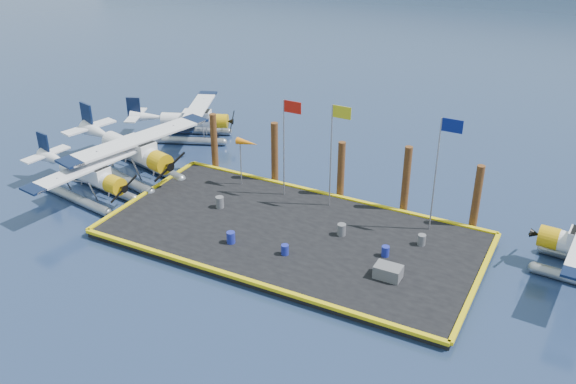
# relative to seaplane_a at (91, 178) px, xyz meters

# --- Properties ---
(ground) EXTENTS (4000.00, 4000.00, 0.00)m
(ground) POSITION_rel_seaplane_a_xyz_m (12.97, 1.33, -1.38)
(ground) COLOR #162744
(ground) RESTS_ON ground
(dock) EXTENTS (20.00, 10.00, 0.40)m
(dock) POSITION_rel_seaplane_a_xyz_m (12.97, 1.33, -1.18)
(dock) COLOR black
(dock) RESTS_ON ground
(dock_bumpers) EXTENTS (20.25, 10.25, 0.18)m
(dock_bumpers) POSITION_rel_seaplane_a_xyz_m (12.97, 1.33, -0.89)
(dock_bumpers) COLOR #D6BD0C
(dock_bumpers) RESTS_ON dock
(seaplane_a) EXTENTS (8.18, 8.98, 3.17)m
(seaplane_a) POSITION_rel_seaplane_a_xyz_m (0.00, 0.00, 0.00)
(seaplane_a) COLOR gray
(seaplane_a) RESTS_ON ground
(seaplane_b) EXTENTS (9.81, 10.58, 3.76)m
(seaplane_b) POSITION_rel_seaplane_a_xyz_m (0.42, 3.62, 0.26)
(seaplane_b) COLOR gray
(seaplane_b) RESTS_ON ground
(seaplane_c) EXTENTS (8.02, 8.48, 3.08)m
(seaplane_c) POSITION_rel_seaplane_a_xyz_m (-0.03, 10.63, -0.04)
(seaplane_c) COLOR gray
(seaplane_c) RESTS_ON ground
(drum_0) EXTENTS (0.48, 0.48, 0.68)m
(drum_0) POSITION_rel_seaplane_a_xyz_m (7.94, 1.94, -0.64)
(drum_0) COLOR #57575C
(drum_0) RESTS_ON dock
(drum_1) EXTENTS (0.39, 0.39, 0.55)m
(drum_1) POSITION_rel_seaplane_a_xyz_m (13.65, -0.78, -0.70)
(drum_1) COLOR navy
(drum_1) RESTS_ON dock
(drum_2) EXTENTS (0.40, 0.40, 0.57)m
(drum_2) POSITION_rel_seaplane_a_xyz_m (18.25, 1.45, -0.70)
(drum_2) COLOR navy
(drum_2) RESTS_ON dock
(drum_3) EXTENTS (0.45, 0.45, 0.64)m
(drum_3) POSITION_rel_seaplane_a_xyz_m (10.60, -1.09, -0.66)
(drum_3) COLOR navy
(drum_3) RESTS_ON dock
(drum_4) EXTENTS (0.42, 0.42, 0.60)m
(drum_4) POSITION_rel_seaplane_a_xyz_m (19.57, 3.36, -0.68)
(drum_4) COLOR #57575C
(drum_4) RESTS_ON dock
(drum_5) EXTENTS (0.47, 0.47, 0.66)m
(drum_5) POSITION_rel_seaplane_a_xyz_m (15.45, 2.34, -0.65)
(drum_5) COLOR #57575C
(drum_5) RESTS_ON dock
(crate) EXTENTS (1.30, 0.87, 0.65)m
(crate) POSITION_rel_seaplane_a_xyz_m (19.02, -0.30, -0.66)
(crate) COLOR #57575C
(crate) RESTS_ON dock
(flagpole_red) EXTENTS (1.14, 0.08, 6.00)m
(flagpole_red) POSITION_rel_seaplane_a_xyz_m (10.68, 5.13, 3.01)
(flagpole_red) COLOR #9A99A1
(flagpole_red) RESTS_ON dock
(flagpole_yellow) EXTENTS (1.14, 0.08, 6.20)m
(flagpole_yellow) POSITION_rel_seaplane_a_xyz_m (13.68, 5.13, 3.13)
(flagpole_yellow) COLOR #9A99A1
(flagpole_yellow) RESTS_ON dock
(flagpole_blue) EXTENTS (1.14, 0.08, 6.50)m
(flagpole_blue) POSITION_rel_seaplane_a_xyz_m (19.67, 5.13, 3.30)
(flagpole_blue) COLOR #9A99A1
(flagpole_blue) RESTS_ON dock
(windsock) EXTENTS (1.40, 0.44, 3.12)m
(windsock) POSITION_rel_seaplane_a_xyz_m (7.95, 5.13, 1.85)
(windsock) COLOR #9A99A1
(windsock) RESTS_ON dock
(piling_0) EXTENTS (0.44, 0.44, 4.00)m
(piling_0) POSITION_rel_seaplane_a_xyz_m (4.47, 6.73, 0.62)
(piling_0) COLOR #482614
(piling_0) RESTS_ON ground
(piling_1) EXTENTS (0.44, 0.44, 4.20)m
(piling_1) POSITION_rel_seaplane_a_xyz_m (8.97, 6.73, 0.72)
(piling_1) COLOR #482614
(piling_1) RESTS_ON ground
(piling_2) EXTENTS (0.44, 0.44, 3.80)m
(piling_2) POSITION_rel_seaplane_a_xyz_m (13.47, 6.73, 0.52)
(piling_2) COLOR #482614
(piling_2) RESTS_ON ground
(piling_3) EXTENTS (0.44, 0.44, 4.30)m
(piling_3) POSITION_rel_seaplane_a_xyz_m (17.47, 6.73, 0.77)
(piling_3) COLOR #482614
(piling_3) RESTS_ON ground
(piling_4) EXTENTS (0.44, 0.44, 4.00)m
(piling_4) POSITION_rel_seaplane_a_xyz_m (21.47, 6.73, 0.62)
(piling_4) COLOR #482614
(piling_4) RESTS_ON ground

